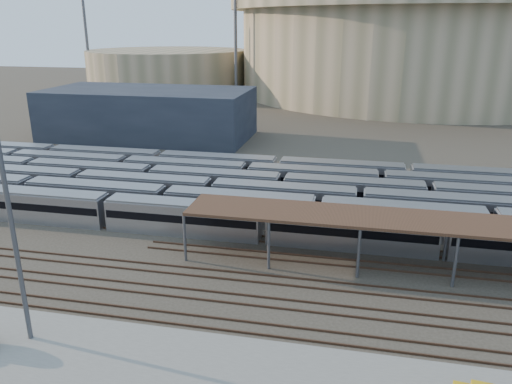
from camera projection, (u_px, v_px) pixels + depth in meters
The scene contains 12 objects.
ground at pixel (260, 274), 48.03m from camera, with size 420.00×420.00×0.00m, color #383026.
apron at pixel (148, 365), 35.08m from camera, with size 50.00×9.00×0.20m, color gray.
subway_trains at pixel (290, 195), 64.56m from camera, with size 128.06×23.90×3.60m.
inspection_shed at pixel (503, 229), 45.81m from camera, with size 60.30×6.00×5.30m.
empty_tracks at pixel (249, 300), 43.36m from camera, with size 170.00×9.62×0.18m.
stadium at pixel (416, 43), 167.52m from camera, with size 124.00×124.00×32.50m.
secondary_arena at pixel (168, 70), 177.98m from camera, with size 56.00×56.00×14.00m, color tan.
service_building at pixel (149, 113), 104.24m from camera, with size 42.00×20.00×10.00m, color #1E232D.
floodlight_0 at pixel (235, 31), 149.18m from camera, with size 4.00×1.00×38.40m.
floodlight_1 at pixel (86, 30), 169.23m from camera, with size 4.00×1.00×38.40m.
floodlight_3 at pixel (318, 29), 191.57m from camera, with size 4.00×1.00×38.40m.
yard_light_pole at pixel (10, 216), 34.78m from camera, with size 0.81×0.36×19.83m.
Camera 1 is at (8.50, -42.08, 22.94)m, focal length 35.00 mm.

